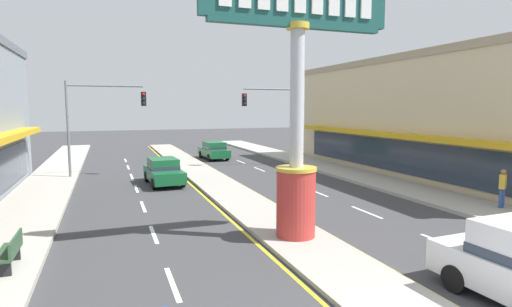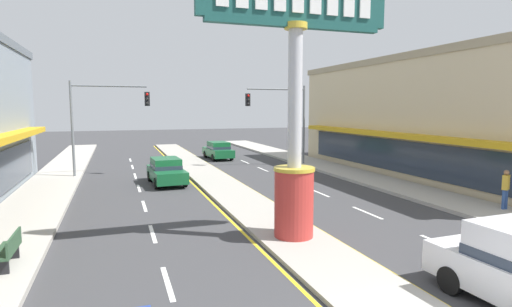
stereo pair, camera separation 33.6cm
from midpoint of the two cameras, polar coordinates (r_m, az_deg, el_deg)
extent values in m
cube|color=#A39E93|center=(24.57, -5.07, -4.03)|extent=(2.44, 52.00, 0.14)
cube|color=#ADA89E|center=(22.18, -27.77, -5.85)|extent=(2.92, 60.00, 0.18)
cube|color=#ADA89E|center=(26.61, 15.86, -3.41)|extent=(2.92, 60.00, 0.18)
cube|color=silver|center=(11.28, -11.38, -17.31)|extent=(0.14, 2.20, 0.01)
cube|color=silver|center=(15.39, -13.63, -10.83)|extent=(0.14, 2.20, 0.01)
cube|color=silver|center=(19.63, -14.87, -7.10)|extent=(0.14, 2.20, 0.01)
cube|color=silver|center=(23.92, -15.66, -4.70)|extent=(0.14, 2.20, 0.01)
cube|color=silver|center=(28.25, -16.20, -3.03)|extent=(0.14, 2.20, 0.01)
cube|color=silver|center=(32.60, -16.60, -1.81)|extent=(0.14, 2.20, 0.01)
cube|color=silver|center=(36.96, -16.91, -0.87)|extent=(0.14, 2.20, 0.01)
cube|color=silver|center=(15.24, 25.43, -11.45)|extent=(0.14, 2.20, 0.01)
cube|color=silver|center=(18.49, 15.77, -7.96)|extent=(0.14, 2.20, 0.01)
cube|color=silver|center=(22.14, 9.25, -5.43)|extent=(0.14, 2.20, 0.01)
cube|color=silver|center=(26.03, 4.65, -3.59)|extent=(0.14, 2.20, 0.01)
cube|color=silver|center=(30.05, 1.28, -2.22)|extent=(0.14, 2.20, 0.01)
cube|color=silver|center=(34.17, -1.29, -1.17)|extent=(0.14, 2.20, 0.01)
cube|color=silver|center=(38.35, -3.30, -0.35)|extent=(0.14, 2.20, 0.01)
cube|color=yellow|center=(24.29, -8.28, -4.36)|extent=(0.12, 52.00, 0.01)
cube|color=yellow|center=(24.95, -1.94, -4.01)|extent=(0.12, 52.00, 0.01)
cylinder|color=#B7332D|center=(14.04, 6.01, -6.98)|extent=(1.33, 1.33, 2.27)
cylinder|color=gold|center=(13.81, 6.06, -2.15)|extent=(1.40, 1.40, 0.12)
cylinder|color=#B7B7BC|center=(13.66, 6.18, 7.69)|extent=(0.47, 0.47, 4.84)
cylinder|color=gold|center=(13.91, 6.30, 17.29)|extent=(0.75, 0.75, 0.20)
cube|color=#194C47|center=(14.07, 6.34, 20.24)|extent=(6.58, 0.24, 1.28)
cube|color=#194C47|center=(13.91, 6.31, 17.37)|extent=(6.05, 0.29, 0.16)
cube|color=white|center=(13.69, 4.12, 20.66)|extent=(0.40, 0.06, 0.70)
cube|color=white|center=(13.94, 6.63, 20.37)|extent=(0.40, 0.06, 0.70)
cube|color=white|center=(14.21, 9.03, 20.07)|extent=(0.40, 0.06, 0.70)
cube|color=white|center=(14.50, 11.34, 19.74)|extent=(0.40, 0.06, 0.70)
cube|color=white|center=(14.81, 13.54, 19.40)|extent=(0.40, 0.06, 0.70)
cube|color=white|center=(15.14, 15.63, 19.05)|extent=(0.40, 0.06, 0.70)
cube|color=beige|center=(30.08, 24.18, 4.32)|extent=(7.32, 23.48, 7.42)
cube|color=#9C8D6E|center=(30.23, 24.53, 11.78)|extent=(7.46, 23.95, 0.45)
cube|color=gold|center=(27.48, 17.83, 2.62)|extent=(0.90, 19.96, 0.30)
cube|color=#283342|center=(27.84, 18.41, -0.13)|extent=(0.08, 19.26, 2.00)
cylinder|color=slate|center=(28.18, -23.96, 2.98)|extent=(0.16, 0.16, 6.20)
cylinder|color=slate|center=(28.07, -19.47, 8.88)|extent=(4.62, 0.12, 0.12)
cube|color=black|center=(27.97, -14.64, 7.39)|extent=(0.32, 0.24, 0.92)
sphere|color=red|center=(27.84, -14.63, 8.01)|extent=(0.17, 0.17, 0.17)
sphere|color=black|center=(27.83, -14.62, 7.39)|extent=(0.17, 0.17, 0.17)
sphere|color=black|center=(27.83, -14.60, 6.78)|extent=(0.17, 0.17, 0.17)
cylinder|color=slate|center=(32.00, 6.99, 3.84)|extent=(0.16, 0.16, 6.20)
cylinder|color=slate|center=(31.05, 3.18, 8.96)|extent=(4.62, 0.12, 0.12)
cube|color=black|center=(30.08, -0.83, 7.51)|extent=(0.32, 0.24, 0.92)
sphere|color=red|center=(29.95, -0.74, 8.09)|extent=(0.17, 0.17, 0.17)
sphere|color=black|center=(29.95, -0.74, 7.52)|extent=(0.17, 0.17, 0.17)
sphere|color=black|center=(29.94, -0.74, 6.94)|extent=(0.17, 0.17, 0.17)
cube|color=#14562D|center=(36.20, -5.07, 0.18)|extent=(1.96, 4.38, 0.66)
cube|color=#14562D|center=(35.97, -5.00, 1.15)|extent=(1.65, 2.22, 0.60)
cube|color=#283342|center=(35.99, -5.00, 0.87)|extent=(1.69, 2.24, 0.24)
cylinder|color=black|center=(37.29, -6.84, -0.10)|extent=(0.25, 0.63, 0.62)
cylinder|color=black|center=(37.73, -4.47, 0.00)|extent=(0.25, 0.63, 0.62)
cylinder|color=black|center=(34.74, -5.71, -0.57)|extent=(0.25, 0.63, 0.62)
cylinder|color=black|center=(35.21, -3.18, -0.45)|extent=(0.25, 0.63, 0.62)
cube|color=#14562D|center=(24.81, -12.02, -2.81)|extent=(1.99, 4.39, 0.66)
cube|color=#14562D|center=(24.89, -12.12, -1.32)|extent=(1.67, 2.23, 0.60)
cube|color=#283342|center=(24.91, -12.11, -1.73)|extent=(1.70, 2.26, 0.24)
cylinder|color=black|center=(23.73, -9.50, -3.89)|extent=(0.25, 0.63, 0.62)
cylinder|color=black|center=(23.44, -13.37, -4.10)|extent=(0.25, 0.63, 0.62)
cylinder|color=black|center=(26.30, -10.78, -2.90)|extent=(0.25, 0.63, 0.62)
cylinder|color=black|center=(26.04, -14.28, -3.08)|extent=(0.25, 0.63, 0.62)
cylinder|color=black|center=(11.50, 26.34, -15.59)|extent=(0.25, 0.69, 0.68)
cylinder|color=black|center=(12.78, 31.80, -13.67)|extent=(0.25, 0.69, 0.68)
cube|color=#2D4C33|center=(13.30, -30.95, -11.57)|extent=(0.48, 1.60, 0.08)
cube|color=#2D4C33|center=(13.19, -30.10, -10.58)|extent=(0.06, 1.60, 0.40)
cube|color=black|center=(12.83, -31.44, -13.48)|extent=(0.38, 0.08, 0.36)
cube|color=black|center=(13.94, -30.38, -11.86)|extent=(0.38, 0.08, 0.36)
cylinder|color=#2D4C8C|center=(20.64, 31.70, -5.49)|extent=(0.14, 0.14, 0.85)
cylinder|color=#2D4C8C|center=(20.74, 31.95, -5.44)|extent=(0.14, 0.14, 0.85)
cube|color=gold|center=(20.56, 31.95, -3.44)|extent=(0.46, 0.38, 0.63)
sphere|color=#8C6647|center=(20.50, 32.02, -2.27)|extent=(0.22, 0.22, 0.22)
camera|label=1|loc=(0.17, -89.44, 0.06)|focal=28.62mm
camera|label=2|loc=(0.17, 90.56, -0.06)|focal=28.62mm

